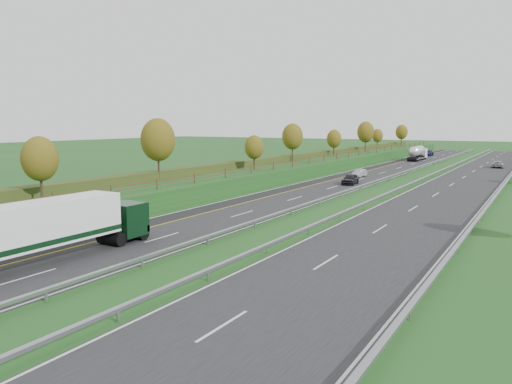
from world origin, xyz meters
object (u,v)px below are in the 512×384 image
car_silver_mid (360,173)px  car_small_far (428,153)px  box_lorry (45,228)px  car_oncoming (497,164)px  car_dark_near (350,179)px  road_tanker (417,153)px

car_silver_mid → car_small_far: car_small_far is taller
car_small_far → car_silver_mid: bearing=-89.1°
box_lorry → car_small_far: bearing=90.6°
car_oncoming → car_dark_near: bearing=64.5°
car_silver_mid → box_lorry: bearing=-88.9°
car_silver_mid → car_oncoming: car_oncoming is taller
road_tanker → car_small_far: 18.47m
car_dark_near → car_small_far: size_ratio=0.84×
road_tanker → car_small_far: road_tanker is taller
box_lorry → car_silver_mid: size_ratio=4.08×
box_lorry → car_oncoming: bearing=78.5°
box_lorry → car_dark_near: 50.35m
road_tanker → car_oncoming: 22.55m
car_small_far → car_oncoming: bearing=-57.6°
road_tanker → box_lorry: bearing=-90.0°
car_small_far → car_oncoming: car_small_far is taller
car_dark_near → car_silver_mid: bearing=95.6°
car_silver_mid → car_small_far: (-1.57, 62.24, 0.14)m
car_dark_near → car_small_far: bearing=86.9°
road_tanker → car_dark_near: road_tanker is taller
box_lorry → road_tanker: size_ratio=1.45×
car_dark_near → car_silver_mid: car_dark_near is taller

